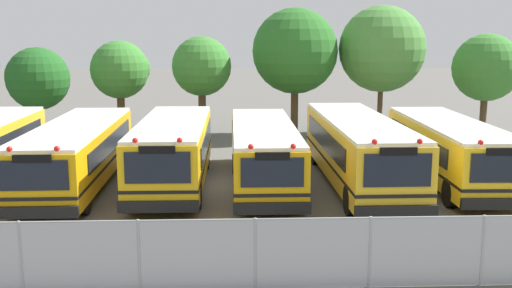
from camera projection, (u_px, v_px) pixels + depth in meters
The scene contains 14 objects.
ground_plane at pixel (219, 185), 23.54m from camera, with size 160.00×160.00×0.00m, color #595651.
school_bus_1 at pixel (77, 152), 23.23m from camera, with size 2.68×10.96×2.51m.
school_bus_2 at pixel (173, 150), 23.16m from camera, with size 2.61×9.62×2.66m.
school_bus_3 at pixel (264, 152), 23.25m from camera, with size 2.44×10.13×2.50m.
school_bus_4 at pixel (358, 148), 23.38m from camera, with size 2.64×11.11×2.71m.
school_bus_5 at pixel (449, 149), 23.72m from camera, with size 2.77×10.13×2.54m.
tree_1 at pixel (35, 78), 31.77m from camera, with size 3.40×3.29×5.11m.
tree_2 at pixel (122, 70), 33.51m from camera, with size 3.28×3.21×5.44m.
tree_3 at pixel (201, 66), 33.58m from camera, with size 3.30×3.30×5.67m.
tree_4 at pixel (294, 50), 33.86m from camera, with size 4.80×4.80×7.24m.
tree_5 at pixel (384, 50), 34.08m from camera, with size 4.88×4.88×7.39m.
tree_6 at pixel (486, 65), 33.54m from camera, with size 3.73×3.73×5.83m.
chainlink_fence at pixel (197, 254), 13.66m from camera, with size 23.67×0.07×1.71m.
traffic_cone at pixel (46, 264), 14.61m from camera, with size 0.47×0.47×0.62m, color #EA5914.
Camera 1 is at (0.47, -22.91, 5.79)m, focal length 42.44 mm.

